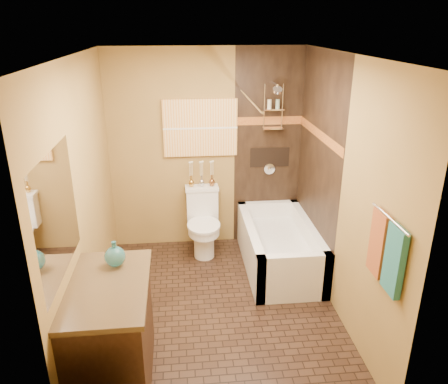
{
  "coord_description": "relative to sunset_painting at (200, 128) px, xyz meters",
  "views": [
    {
      "loc": [
        -0.31,
        -3.74,
        2.76
      ],
      "look_at": [
        0.11,
        0.4,
        1.13
      ],
      "focal_mm": 35.0,
      "sensor_mm": 36.0,
      "label": 1
    }
  ],
  "objects": [
    {
      "name": "wall_back",
      "position": [
        0.07,
        0.02,
        -0.3
      ],
      "size": [
        2.4,
        0.02,
        2.5
      ],
      "primitive_type": "cube",
      "color": "olive",
      "rests_on": "floor"
    },
    {
      "name": "sunset_painting",
      "position": [
        0.0,
        0.0,
        0.0
      ],
      "size": [
        0.9,
        0.04,
        0.7
      ],
      "primitive_type": "cube",
      "color": "orange",
      "rests_on": "wall_back"
    },
    {
      "name": "wall_left",
      "position": [
        -1.13,
        -1.48,
        -0.3
      ],
      "size": [
        0.02,
        3.0,
        2.5
      ],
      "primitive_type": "cube",
      "color": "olive",
      "rests_on": "floor"
    },
    {
      "name": "wall_front",
      "position": [
        0.07,
        -2.98,
        -0.3
      ],
      "size": [
        2.4,
        0.02,
        2.5
      ],
      "primitive_type": "cube",
      "color": "olive",
      "rests_on": "floor"
    },
    {
      "name": "mosaic_band_right",
      "position": [
        1.25,
        -0.73,
        0.07
      ],
      "size": [
        0.01,
        1.5,
        0.1
      ],
      "primitive_type": "cube",
      "color": "brown",
      "rests_on": "alcove_tile_right"
    },
    {
      "name": "mosaic_band_back",
      "position": [
        0.85,
        0.0,
        0.07
      ],
      "size": [
        0.85,
        0.01,
        0.1
      ],
      "primitive_type": "cube",
      "color": "brown",
      "rests_on": "alcove_tile_back"
    },
    {
      "name": "shower_fixtures",
      "position": [
        0.87,
        -0.1,
        0.12
      ],
      "size": [
        0.24,
        0.33,
        1.16
      ],
      "color": "silver",
      "rests_on": "floor"
    },
    {
      "name": "vanity",
      "position": [
        -0.85,
        -2.34,
        -1.09
      ],
      "size": [
        0.64,
        1.04,
        0.91
      ],
      "rotation": [
        0.0,
        0.0,
        0.01
      ],
      "color": "black",
      "rests_on": "floor"
    },
    {
      "name": "alcove_tile_right",
      "position": [
        1.26,
        -0.73,
        -0.3
      ],
      "size": [
        0.01,
        1.5,
        2.5
      ],
      "primitive_type": "cube",
      "color": "black",
      "rests_on": "wall_right"
    },
    {
      "name": "bud_vases",
      "position": [
        0.0,
        -0.09,
        -0.55
      ],
      "size": [
        0.33,
        0.07,
        0.32
      ],
      "color": "gold",
      "rests_on": "toilet"
    },
    {
      "name": "curtain_rod",
      "position": [
        0.47,
        -0.73,
        0.47
      ],
      "size": [
        0.03,
        1.55,
        0.03
      ],
      "primitive_type": "cylinder",
      "rotation": [
        1.57,
        0.0,
        0.0
      ],
      "color": "silver",
      "rests_on": "wall_back"
    },
    {
      "name": "toilet",
      "position": [
        0.0,
        -0.27,
        -1.13
      ],
      "size": [
        0.42,
        0.62,
        0.82
      ],
      "rotation": [
        0.0,
        0.0,
        0.03
      ],
      "color": "white",
      "rests_on": "floor"
    },
    {
      "name": "wall_right",
      "position": [
        1.27,
        -1.48,
        -0.3
      ],
      "size": [
        0.02,
        3.0,
        2.5
      ],
      "primitive_type": "cube",
      "color": "olive",
      "rests_on": "floor"
    },
    {
      "name": "bathtub",
      "position": [
        0.87,
        -0.73,
        -1.33
      ],
      "size": [
        0.8,
        1.5,
        0.55
      ],
      "color": "white",
      "rests_on": "floor"
    },
    {
      "name": "alcove_niche",
      "position": [
        0.87,
        0.01,
        -0.4
      ],
      "size": [
        0.5,
        0.01,
        0.25
      ],
      "primitive_type": "cube",
      "color": "black",
      "rests_on": "alcove_tile_back"
    },
    {
      "name": "towel_rust",
      "position": [
        1.23,
        -2.4,
        -0.37
      ],
      "size": [
        0.05,
        0.22,
        0.52
      ],
      "primitive_type": "cube",
      "color": "#94421A",
      "rests_on": "towel_bar"
    },
    {
      "name": "ceiling",
      "position": [
        0.07,
        -1.48,
        0.95
      ],
      "size": [
        3.0,
        3.0,
        0.0
      ],
      "primitive_type": "plane",
      "color": "silver",
      "rests_on": "wall_back"
    },
    {
      "name": "alcove_tile_back",
      "position": [
        0.85,
        0.01,
        -0.3
      ],
      "size": [
        0.85,
        0.01,
        2.5
      ],
      "primitive_type": "cube",
      "color": "black",
      "rests_on": "wall_back"
    },
    {
      "name": "towel_teal",
      "position": [
        1.23,
        -2.66,
        -0.37
      ],
      "size": [
        0.05,
        0.22,
        0.52
      ],
      "primitive_type": "cube",
      "color": "#1E6561",
      "rests_on": "towel_bar"
    },
    {
      "name": "teal_bottle",
      "position": [
        -0.8,
        -2.07,
        -0.53
      ],
      "size": [
        0.2,
        0.2,
        0.27
      ],
      "primitive_type": null,
      "rotation": [
        0.0,
        0.0,
        -0.17
      ],
      "color": "#236769",
      "rests_on": "vanity"
    },
    {
      "name": "floor",
      "position": [
        0.07,
        -1.48,
        -1.55
      ],
      "size": [
        3.0,
        3.0,
        0.0
      ],
      "primitive_type": "plane",
      "color": "black",
      "rests_on": "ground"
    },
    {
      "name": "towel_bar",
      "position": [
        1.22,
        -2.53,
        -0.1
      ],
      "size": [
        0.02,
        0.55,
        0.02
      ],
      "primitive_type": "cylinder",
      "rotation": [
        1.57,
        0.0,
        0.0
      ],
      "color": "silver",
      "rests_on": "wall_right"
    },
    {
      "name": "vanity_mirror",
      "position": [
        -1.12,
        -2.34,
        -0.05
      ],
      "size": [
        0.01,
        1.0,
        0.9
      ],
      "primitive_type": "cube",
      "color": "white",
      "rests_on": "wall_left"
    }
  ]
}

